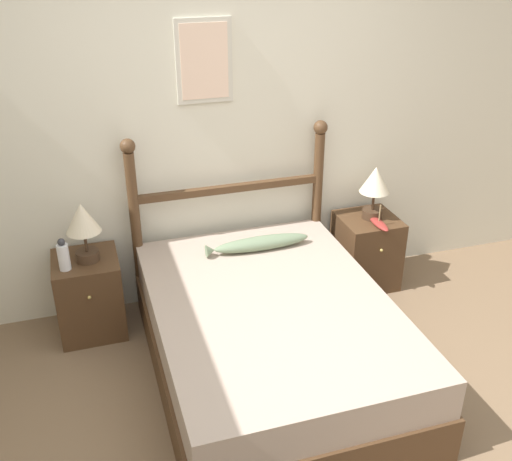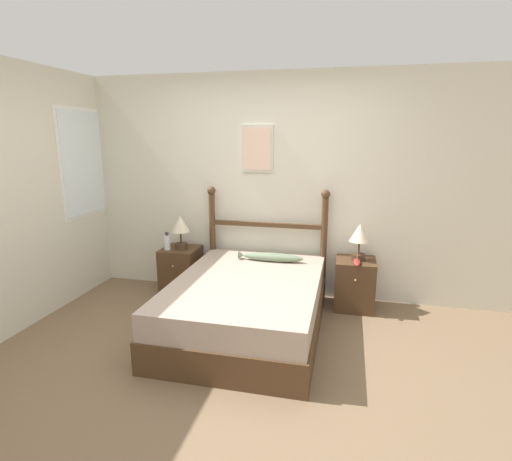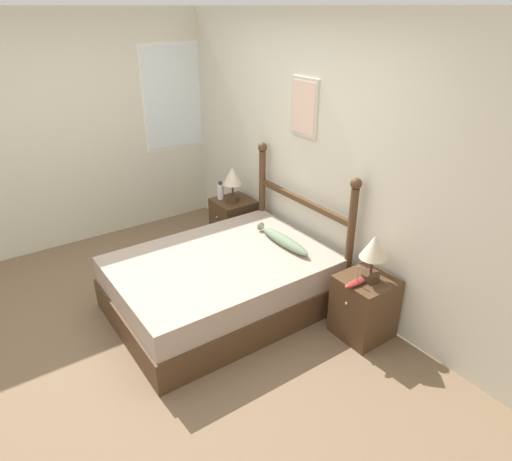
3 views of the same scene
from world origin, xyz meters
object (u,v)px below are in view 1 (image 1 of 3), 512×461
(table_lamp_left, at_px, (83,223))
(nightstand_left, at_px, (90,295))
(bottle, at_px, (63,256))
(model_boat, at_px, (379,223))
(bed, at_px, (271,337))
(fish_pillow, at_px, (259,243))
(table_lamp_right, at_px, (375,184))
(nightstand_right, at_px, (366,251))

(table_lamp_left, bearing_deg, nightstand_left, 140.45)
(bottle, relative_size, model_boat, 0.84)
(bed, distance_m, table_lamp_left, 1.37)
(nightstand_left, height_order, fish_pillow, fish_pillow)
(nightstand_left, relative_size, table_lamp_right, 1.38)
(nightstand_left, relative_size, fish_pillow, 0.77)
(nightstand_left, distance_m, table_lamp_left, 0.54)
(nightstand_left, bearing_deg, fish_pillow, -8.21)
(nightstand_left, height_order, nightstand_right, same)
(bed, xyz_separation_m, model_boat, (1.03, 0.64, 0.31))
(table_lamp_left, xyz_separation_m, bottle, (-0.14, -0.07, -0.17))
(table_lamp_left, bearing_deg, bottle, -152.18)
(table_lamp_left, xyz_separation_m, model_boat, (2.02, -0.12, -0.25))
(nightstand_right, xyz_separation_m, model_boat, (0.01, -0.14, 0.30))
(nightstand_right, relative_size, bottle, 2.55)
(table_lamp_left, xyz_separation_m, fish_pillow, (1.11, -0.14, -0.25))
(table_lamp_left, height_order, table_lamp_right, same)
(bed, bearing_deg, table_lamp_right, 36.79)
(bed, height_order, table_lamp_right, table_lamp_right)
(table_lamp_right, bearing_deg, model_boat, -96.43)
(bed, xyz_separation_m, bottle, (-1.14, 0.68, 0.39))
(bottle, xyz_separation_m, fish_pillow, (1.26, -0.07, -0.08))
(bed, relative_size, bottle, 8.88)
(nightstand_left, height_order, table_lamp_right, table_lamp_right)
(nightstand_left, distance_m, table_lamp_right, 2.13)
(bottle, xyz_separation_m, model_boat, (2.17, -0.04, -0.08))
(bed, bearing_deg, fish_pillow, 79.19)
(table_lamp_left, distance_m, table_lamp_right, 2.04)
(bed, bearing_deg, table_lamp_left, 142.74)
(bed, distance_m, nightstand_right, 1.28)
(bottle, bearing_deg, table_lamp_left, 27.82)
(model_boat, bearing_deg, table_lamp_left, 176.73)
(nightstand_left, distance_m, model_boat, 2.07)
(bottle, bearing_deg, bed, -30.96)
(nightstand_left, bearing_deg, table_lamp_right, 0.04)
(table_lamp_left, bearing_deg, fish_pillow, -7.37)
(bed, relative_size, nightstand_right, 3.49)
(bed, bearing_deg, nightstand_right, 37.32)
(nightstand_left, xyz_separation_m, nightstand_right, (2.04, 0.00, 0.00))
(nightstand_right, distance_m, table_lamp_right, 0.54)
(model_boat, height_order, fish_pillow, model_boat)
(table_lamp_right, xyz_separation_m, bottle, (-2.18, -0.10, -0.17))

